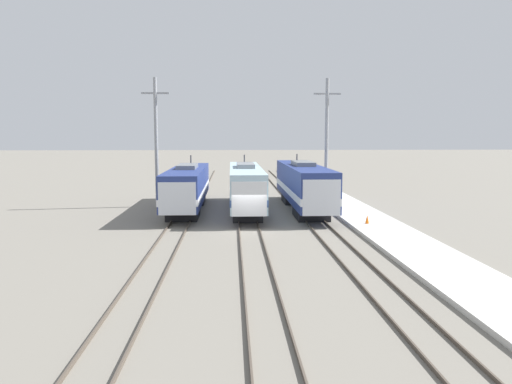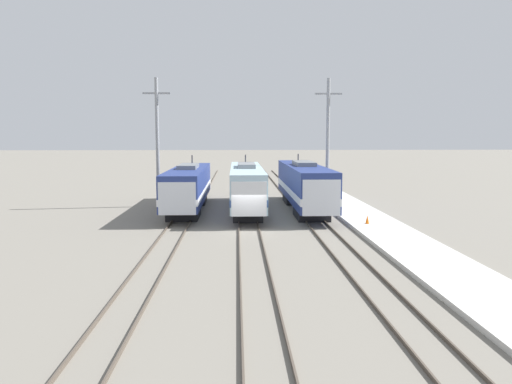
% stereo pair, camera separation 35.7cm
% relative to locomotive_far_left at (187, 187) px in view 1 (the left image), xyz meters
% --- Properties ---
extents(ground_plane, '(400.00, 400.00, 0.00)m').
position_rel_locomotive_far_left_xyz_m(ground_plane, '(5.16, -9.15, -2.12)').
color(ground_plane, slate).
extents(rail_pair_far_left, '(1.51, 120.00, 0.15)m').
position_rel_locomotive_far_left_xyz_m(rail_pair_far_left, '(-0.00, -9.15, -2.04)').
color(rail_pair_far_left, '#4C4238').
rests_on(rail_pair_far_left, ground_plane).
extents(rail_pair_center, '(1.51, 120.00, 0.15)m').
position_rel_locomotive_far_left_xyz_m(rail_pair_center, '(5.16, -9.15, -2.04)').
color(rail_pair_center, '#4C4238').
rests_on(rail_pair_center, ground_plane).
extents(rail_pair_far_right, '(1.51, 120.00, 0.15)m').
position_rel_locomotive_far_left_xyz_m(rail_pair_far_right, '(10.33, -9.15, -2.04)').
color(rail_pair_far_right, '#4C4238').
rests_on(rail_pair_far_right, ground_plane).
extents(locomotive_far_left, '(2.98, 17.78, 4.78)m').
position_rel_locomotive_far_left_xyz_m(locomotive_far_left, '(0.00, 0.00, 0.00)').
color(locomotive_far_left, black).
rests_on(locomotive_far_left, ground_plane).
extents(locomotive_center, '(2.77, 18.16, 4.84)m').
position_rel_locomotive_far_left_xyz_m(locomotive_center, '(5.16, -0.66, 0.06)').
color(locomotive_center, '#232326').
rests_on(locomotive_center, ground_plane).
extents(locomotive_far_right, '(3.00, 18.98, 4.88)m').
position_rel_locomotive_far_left_xyz_m(locomotive_far_right, '(10.33, -0.15, 0.12)').
color(locomotive_far_right, black).
rests_on(locomotive_far_right, ground_plane).
extents(catenary_tower_left, '(2.54, 0.33, 11.99)m').
position_rel_locomotive_far_left_xyz_m(catenary_tower_left, '(-3.07, 2.95, 4.09)').
color(catenary_tower_left, gray).
rests_on(catenary_tower_left, ground_plane).
extents(catenary_tower_right, '(2.54, 0.33, 11.99)m').
position_rel_locomotive_far_left_xyz_m(catenary_tower_right, '(12.93, 2.95, 4.09)').
color(catenary_tower_right, gray).
rests_on(catenary_tower_right, ground_plane).
extents(platform, '(4.00, 120.00, 0.25)m').
position_rel_locomotive_far_left_xyz_m(platform, '(14.55, -9.15, -1.99)').
color(platform, beige).
rests_on(platform, ground_plane).
extents(traffic_cone, '(0.28, 0.28, 0.63)m').
position_rel_locomotive_far_left_xyz_m(traffic_cone, '(13.83, -8.50, -1.55)').
color(traffic_cone, orange).
rests_on(traffic_cone, platform).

